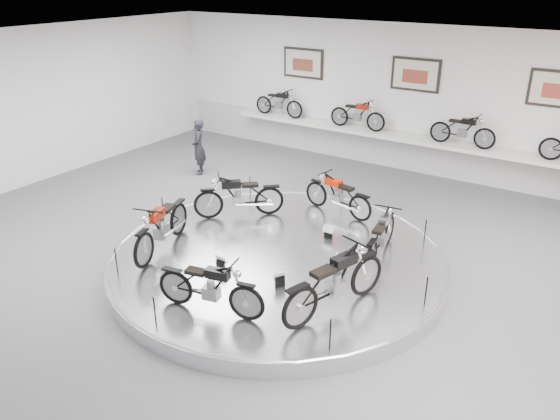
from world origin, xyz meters
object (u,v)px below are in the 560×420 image
Objects in this scene: display_platform at (278,260)px; shelf at (406,138)px; bike_d at (161,226)px; bike_c at (239,196)px; bike_f at (335,281)px; bike_e at (210,286)px; bike_a at (381,235)px; visitor at (199,147)px; bike_b at (338,195)px.

display_platform is 6.46m from shelf.
bike_c is at bearing 155.24° from bike_d.
bike_c is 4.01m from bike_f.
bike_e is 1.95m from bike_f.
bike_a is 4.15m from bike_d.
shelf is 6.60× the size of bike_c.
bike_d is 1.12× the size of bike_e.
display_platform is at bearing 82.87° from bike_e.
bike_a is 6.81m from visitor.
bike_e is at bearing 141.24° from bike_f.
bike_a is at bearing 52.68° from bike_e.
bike_d is at bearing 140.45° from bike_e.
display_platform is 0.58× the size of shelf.
bike_c is at bearing 108.15° from bike_e.
bike_b is at bearing 88.32° from display_platform.
bike_d is at bearing -6.44° from visitor.
bike_f is (3.45, -2.05, 0.05)m from bike_c.
bike_d reaches higher than bike_e.
display_platform is 4.23× the size of bike_b.
shelf is at bearing 90.00° from display_platform.
display_platform is at bearing 102.49° from bike_d.
bike_e is at bearing 146.72° from bike_a.
bike_f reaches higher than bike_a.
bike_f is at bearing -76.47° from shelf.
shelf is 5.69m from bike_a.
bike_a is 0.98× the size of visitor.
shelf is 5.68m from bike_c.
bike_c is (-1.65, 0.96, 0.64)m from display_platform.
bike_b is 0.98× the size of visitor.
bike_d reaches higher than bike_b.
display_platform is 2.31m from bike_d.
bike_e reaches higher than bike_a.
bike_e is (0.12, -4.48, 0.02)m from bike_b.
bike_d is at bearing 68.72° from bike_b.
bike_c is 0.91× the size of bike_f.
bike_e is (0.19, -2.19, 0.61)m from display_platform.
bike_c is 1.08× the size of visitor.
bike_c reaches higher than bike_e.
bike_a is at bearing 31.05° from visitor.
bike_b is (0.07, 2.30, 0.60)m from display_platform.
shelf is 5.73m from visitor.
bike_f is (0.12, -2.05, 0.10)m from bike_a.
bike_b is (-1.61, 1.33, 0.00)m from bike_a.
bike_f is (1.61, 1.10, 0.08)m from bike_e.
bike_d is at bearing -150.77° from display_platform.
bike_a is at bearing 149.81° from bike_b.
display_platform is 3.84× the size of bike_c.
display_platform is 3.66× the size of bike_d.
bike_d is (-0.29, -2.05, 0.02)m from bike_c.
bike_a is at bearing 137.14° from bike_c.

